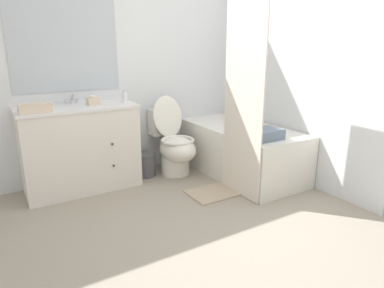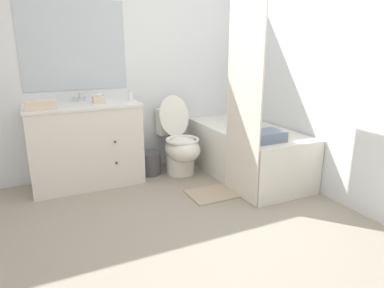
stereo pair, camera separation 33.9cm
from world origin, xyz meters
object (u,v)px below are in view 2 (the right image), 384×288
(sink_faucet, at_px, (80,98))
(vanity_cabinet, at_px, (86,144))
(bath_towel_folded, at_px, (265,136))
(bathtub, at_px, (247,152))
(tissue_box, at_px, (99,99))
(soap_dispenser, at_px, (130,96))
(wastebasket, at_px, (150,163))
(hand_towel_folded, at_px, (41,105))
(toilet, at_px, (180,146))
(bath_mat, at_px, (215,193))

(sink_faucet, bearing_deg, vanity_cabinet, -90.00)
(bath_towel_folded, bearing_deg, bathtub, 73.15)
(tissue_box, relative_size, bath_towel_folded, 0.35)
(soap_dispenser, height_order, bath_towel_folded, soap_dispenser)
(wastebasket, bearing_deg, hand_towel_folded, -172.40)
(toilet, bearing_deg, sink_faucet, 163.95)
(vanity_cabinet, bearing_deg, wastebasket, -1.27)
(wastebasket, bearing_deg, soap_dispenser, 179.89)
(soap_dispenser, xyz_separation_m, bath_towel_folded, (1.05, -1.05, -0.33))
(bathtub, xyz_separation_m, tissue_box, (-1.55, 0.51, 0.64))
(vanity_cabinet, xyz_separation_m, sink_faucet, (-0.00, 0.18, 0.47))
(sink_faucet, distance_m, wastebasket, 1.08)
(tissue_box, relative_size, hand_towel_folded, 0.44)
(bath_mat, bearing_deg, bath_towel_folded, -25.83)
(bath_mat, bearing_deg, hand_towel_folded, 155.73)
(toilet, xyz_separation_m, hand_towel_folded, (-1.45, -0.04, 0.60))
(vanity_cabinet, xyz_separation_m, wastebasket, (0.71, -0.02, -0.32))
(soap_dispenser, bearing_deg, bath_mat, -53.69)
(bathtub, distance_m, wastebasket, 1.14)
(toilet, height_order, wastebasket, toilet)
(toilet, distance_m, hand_towel_folded, 1.57)
(bathtub, bearing_deg, soap_dispenser, 157.16)
(tissue_box, distance_m, hand_towel_folded, 0.59)
(tissue_box, relative_size, bath_mat, 0.23)
(bathtub, height_order, tissue_box, tissue_box)
(vanity_cabinet, distance_m, toilet, 1.06)
(toilet, distance_m, bath_towel_folded, 1.11)
(bath_mat, bearing_deg, tissue_box, 138.68)
(vanity_cabinet, xyz_separation_m, tissue_box, (0.17, -0.01, 0.48))
(tissue_box, bearing_deg, sink_faucet, 131.47)
(vanity_cabinet, distance_m, hand_towel_folded, 0.65)
(toilet, bearing_deg, bath_towel_folded, -61.40)
(bath_towel_folded, bearing_deg, soap_dispenser, 135.07)
(bath_towel_folded, height_order, bath_mat, bath_towel_folded)
(wastebasket, bearing_deg, bathtub, -26.78)
(sink_faucet, xyz_separation_m, hand_towel_folded, (-0.40, -0.34, 0.01))
(bathtub, bearing_deg, wastebasket, 153.22)
(tissue_box, bearing_deg, soap_dispenser, -0.32)
(soap_dispenser, bearing_deg, hand_towel_folded, -170.72)
(bathtub, xyz_separation_m, hand_towel_folded, (-2.12, 0.36, 0.65))
(vanity_cabinet, relative_size, sink_faucet, 8.18)
(sink_faucet, distance_m, toilet, 1.24)
(sink_faucet, height_order, hand_towel_folded, sink_faucet)
(wastebasket, height_order, bath_mat, wastebasket)
(sink_faucet, relative_size, bathtub, 0.09)
(vanity_cabinet, distance_m, wastebasket, 0.78)
(tissue_box, distance_m, bath_towel_folded, 1.77)
(bathtub, bearing_deg, tissue_box, 161.72)
(soap_dispenser, bearing_deg, sink_faucet, 159.14)
(tissue_box, distance_m, soap_dispenser, 0.34)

